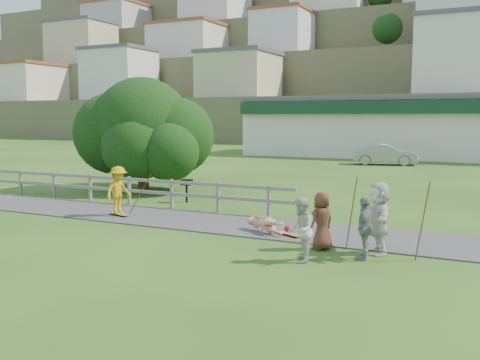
{
  "coord_description": "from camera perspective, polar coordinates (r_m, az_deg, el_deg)",
  "views": [
    {
      "loc": [
        9.18,
        -13.52,
        3.44
      ],
      "look_at": [
        1.53,
        2.0,
        1.4
      ],
      "focal_mm": 40.0,
      "sensor_mm": 36.0,
      "label": 1
    }
  ],
  "objects": [
    {
      "name": "car_silver",
      "position": [
        40.07,
        15.21,
        2.66
      ],
      "size": [
        4.83,
        2.57,
        1.51
      ],
      "primitive_type": "imported",
      "rotation": [
        0.0,
        0.0,
        1.79
      ],
      "color": "#98999F",
      "rests_on": "ground"
    },
    {
      "name": "spectator_c",
      "position": [
        14.07,
        8.73,
        -4.32
      ],
      "size": [
        0.77,
        0.88,
        1.52
      ],
      "primitive_type": "imported",
      "rotation": [
        0.0,
        0.0,
        4.24
      ],
      "color": "brown",
      "rests_on": "ground"
    },
    {
      "name": "pole_spec_right",
      "position": [
        13.47,
        18.9,
        -4.17
      ],
      "size": [
        0.03,
        0.03,
        1.95
      ],
      "primitive_type": "cylinder",
      "color": "brown",
      "rests_on": "ground"
    },
    {
      "name": "spectator_a",
      "position": [
        12.81,
        6.48,
        -5.31
      ],
      "size": [
        0.8,
        0.91,
        1.55
      ],
      "primitive_type": "imported",
      "rotation": [
        0.0,
        0.0,
        5.05
      ],
      "color": "beige",
      "rests_on": "ground"
    },
    {
      "name": "longboard_rider",
      "position": [
        19.04,
        -12.77,
        -3.69
      ],
      "size": [
        0.91,
        0.45,
        0.1
      ],
      "primitive_type": null,
      "rotation": [
        0.0,
        0.0,
        -0.28
      ],
      "color": "olive",
      "rests_on": "ground"
    },
    {
      "name": "pole_spec_left",
      "position": [
        14.13,
        11.81,
        -3.48
      ],
      "size": [
        0.03,
        0.03,
        1.94
      ],
      "primitive_type": "cylinder",
      "color": "brown",
      "rests_on": "ground"
    },
    {
      "name": "ground",
      "position": [
        16.7,
        -7.8,
        -5.22
      ],
      "size": [
        260.0,
        260.0,
        0.0
      ],
      "primitive_type": "plane",
      "color": "#264F16",
      "rests_on": "ground"
    },
    {
      "name": "bbq",
      "position": [
        21.67,
        -5.72,
        -1.17
      ],
      "size": [
        0.49,
        0.4,
        0.94
      ],
      "primitive_type": null,
      "rotation": [
        0.0,
        0.0,
        0.18
      ],
      "color": "black",
      "rests_on": "ground"
    },
    {
      "name": "fence",
      "position": [
        21.92,
        -13.02,
        -0.56
      ],
      "size": [
        15.05,
        0.1,
        1.1
      ],
      "color": "slate",
      "rests_on": "ground"
    },
    {
      "name": "helmet",
      "position": [
        16.01,
        5.15,
        -5.26
      ],
      "size": [
        0.24,
        0.24,
        0.24
      ],
      "primitive_type": "sphere",
      "color": "#A61128",
      "rests_on": "ground"
    },
    {
      "name": "skater_fallen",
      "position": [
        15.88,
        2.68,
        -4.77
      ],
      "size": [
        1.04,
        1.5,
        0.55
      ],
      "primitive_type": "imported",
      "rotation": [
        0.0,
        0.0,
        1.07
      ],
      "color": "tan",
      "rests_on": "ground"
    },
    {
      "name": "skater_rider",
      "position": [
        18.92,
        -12.84,
        -1.37
      ],
      "size": [
        0.73,
        1.13,
        1.66
      ],
      "primitive_type": "imported",
      "rotation": [
        0.0,
        0.0,
        1.46
      ],
      "color": "gold",
      "rests_on": "ground"
    },
    {
      "name": "spectator_b",
      "position": [
        13.31,
        13.15,
        -5.01
      ],
      "size": [
        0.5,
        0.95,
        1.55
      ],
      "primitive_type": "imported",
      "rotation": [
        0.0,
        0.0,
        4.86
      ],
      "color": "gray",
      "rests_on": "ground"
    },
    {
      "name": "path",
      "position": [
        17.93,
        -5.12,
        -4.29
      ],
      "size": [
        34.0,
        3.0,
        0.04
      ],
      "primitive_type": "cube",
      "color": "#39393C",
      "rests_on": "ground"
    },
    {
      "name": "tree",
      "position": [
        25.52,
        -10.33,
        3.43
      ],
      "size": [
        7.38,
        7.38,
        4.03
      ],
      "primitive_type": null,
      "color": "black",
      "rests_on": "ground"
    },
    {
      "name": "pole_rider",
      "position": [
        18.85,
        -10.66,
        -1.12
      ],
      "size": [
        0.03,
        0.03,
        1.8
      ],
      "primitive_type": "cylinder",
      "color": "brown",
      "rests_on": "ground"
    },
    {
      "name": "hillside",
      "position": [
        105.8,
        21.63,
        12.23
      ],
      "size": [
        220.0,
        67.0,
        47.5
      ],
      "color": "#565F38",
      "rests_on": "ground"
    },
    {
      "name": "spectator_d",
      "position": [
        13.91,
        14.58,
        -3.94
      ],
      "size": [
        1.28,
        1.76,
        1.83
      ],
      "primitive_type": "imported",
      "rotation": [
        0.0,
        0.0,
        5.2
      ],
      "color": "silver",
      "rests_on": "ground"
    },
    {
      "name": "strip_mall",
      "position": [
        48.74,
        20.23,
        5.31
      ],
      "size": [
        32.5,
        10.75,
        5.1
      ],
      "color": "silver",
      "rests_on": "ground"
    },
    {
      "name": "longboard_fallen",
      "position": [
        15.54,
        5.24,
        -5.9
      ],
      "size": [
        0.87,
        0.56,
        0.1
      ],
      "primitive_type": null,
      "rotation": [
        0.0,
        0.0,
        -0.45
      ],
      "color": "olive",
      "rests_on": "ground"
    }
  ]
}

